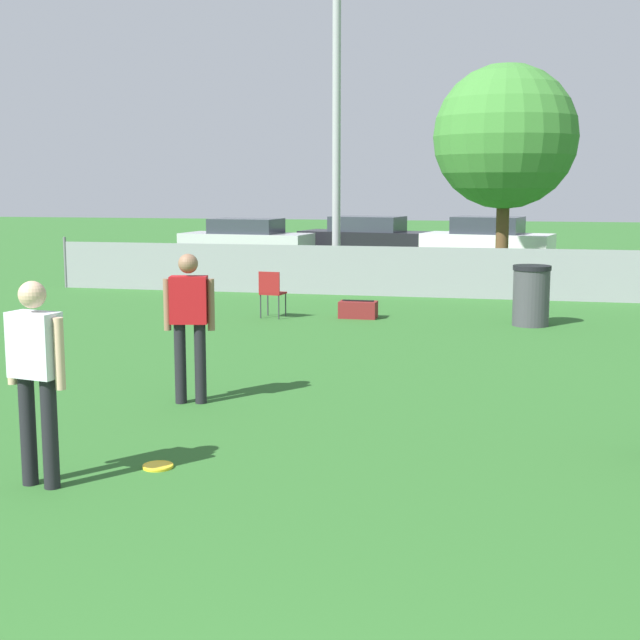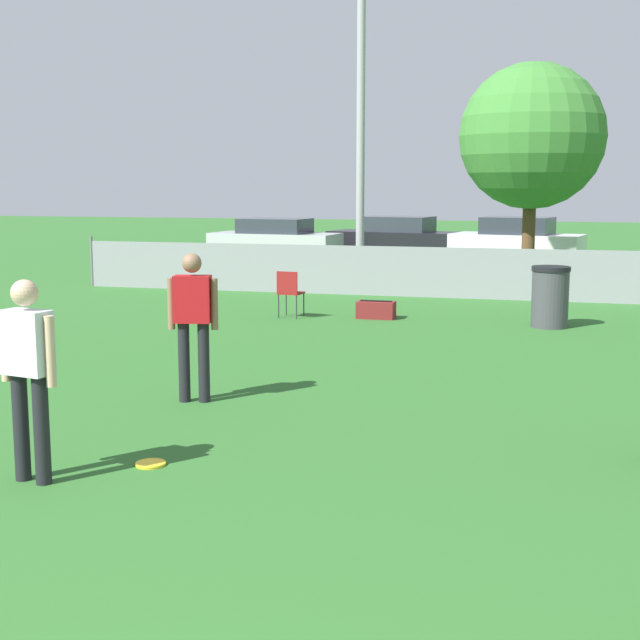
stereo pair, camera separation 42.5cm
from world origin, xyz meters
The scene contains 12 objects.
fence_backline centered at (0.00, 18.00, 0.55)m, with size 19.47×0.07×1.21m.
light_pole centered at (-3.44, 19.75, 5.28)m, with size 0.90×0.36×9.02m.
tree_near_pole centered at (0.47, 21.44, 3.60)m, with size 3.55×3.55×5.39m.
player_defender_red centered at (-2.67, 7.86, 0.99)m, with size 0.56×0.30×1.69m.
player_receiver_white centered at (-2.87, 4.94, 0.99)m, with size 0.56×0.29×1.69m.
frisbee_disc centered at (-2.12, 5.60, 0.01)m, with size 0.27×0.27×0.03m.
folding_chair_sideline centered at (-3.54, 14.31, 0.51)m, with size 0.45×0.45×0.87m.
trash_bin centered at (1.13, 14.44, 0.53)m, with size 0.66×0.66×1.06m.
gear_bag_sideline centered at (-1.98, 14.66, 0.16)m, with size 0.69×0.38×0.34m.
parked_car_silver centered at (-7.92, 26.81, 0.66)m, with size 4.38×2.12×1.34m.
parked_car_dark centered at (-4.15, 28.46, 0.68)m, with size 4.72×2.48×1.38m.
parked_car_white centered at (-0.10, 27.27, 0.70)m, with size 4.25×2.50×1.44m.
Camera 2 is at (1.32, -1.30, 2.45)m, focal length 50.00 mm.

